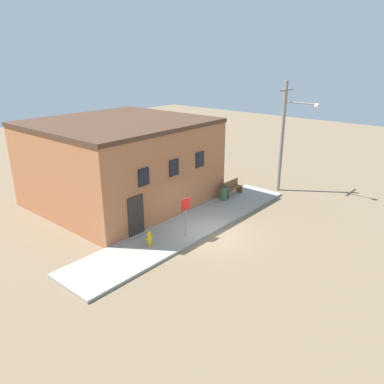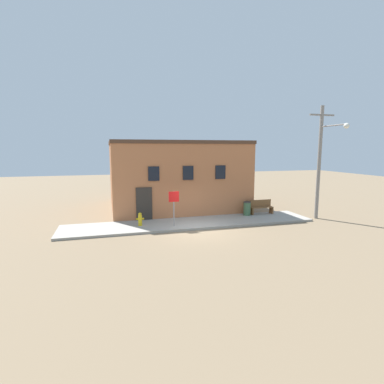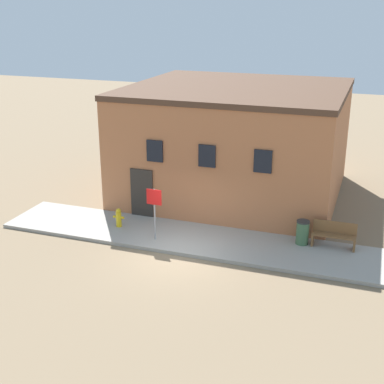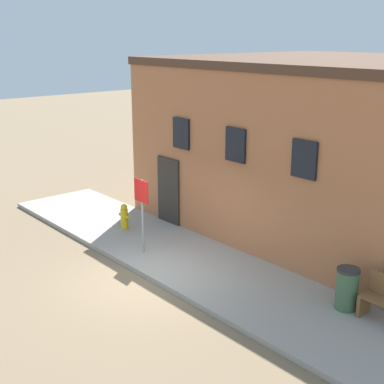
% 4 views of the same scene
% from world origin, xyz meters
% --- Properties ---
extents(ground_plane, '(80.00, 80.00, 0.00)m').
position_xyz_m(ground_plane, '(0.00, 0.00, 0.00)').
color(ground_plane, '#7A664C').
extents(sidewalk, '(15.35, 2.85, 0.14)m').
position_xyz_m(sidewalk, '(0.00, 1.43, 0.07)').
color(sidewalk, '#9E998E').
rests_on(sidewalk, ground).
extents(brick_building, '(9.66, 9.08, 5.15)m').
position_xyz_m(brick_building, '(0.19, 7.33, 2.58)').
color(brick_building, '#B26B42').
rests_on(brick_building, ground).
extents(fire_hydrant, '(0.47, 0.22, 0.78)m').
position_xyz_m(fire_hydrant, '(-3.10, 1.43, 0.52)').
color(fire_hydrant, gold).
rests_on(fire_hydrant, sidewalk).
extents(stop_sign, '(0.60, 0.06, 2.04)m').
position_xyz_m(stop_sign, '(-1.21, 0.77, 1.54)').
color(stop_sign, gray).
rests_on(stop_sign, sidewalk).
extents(bench, '(1.59, 0.44, 0.96)m').
position_xyz_m(bench, '(5.31, 2.40, 0.61)').
color(bench, brown).
rests_on(bench, sidewalk).
extents(trash_bin, '(0.50, 0.50, 0.93)m').
position_xyz_m(trash_bin, '(4.16, 2.26, 0.60)').
color(trash_bin, '#426642').
rests_on(trash_bin, sidewalk).
extents(utility_pole, '(1.80, 2.39, 7.31)m').
position_xyz_m(utility_pole, '(8.46, 0.53, 4.01)').
color(utility_pole, gray).
rests_on(utility_pole, ground).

